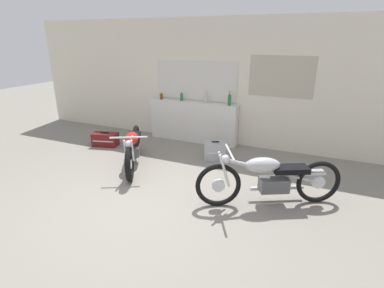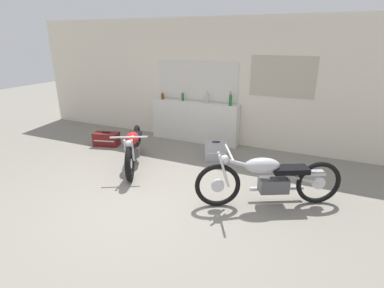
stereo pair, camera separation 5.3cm
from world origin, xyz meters
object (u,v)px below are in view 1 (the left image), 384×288
bottle_left_center (182,96)px  hard_case_silver (215,151)px  hard_case_darkred (105,139)px  motorcycle_red (133,147)px  motorcycle_silver (270,178)px  bottle_center (206,98)px  bottle_right_center (229,99)px  bottle_leftmost (161,96)px

bottle_left_center → hard_case_silver: size_ratio=0.44×
hard_case_darkred → bottle_left_center: bearing=39.8°
motorcycle_red → motorcycle_silver: (2.66, -0.40, 0.04)m
motorcycle_silver → hard_case_darkred: (-3.91, 1.08, -0.27)m
hard_case_darkred → hard_case_silver: size_ratio=1.22×
bottle_center → bottle_right_center: (0.56, -0.02, 0.01)m
motorcycle_red → hard_case_darkred: size_ratio=2.79×
bottle_right_center → motorcycle_silver: bottle_right_center is taller
bottle_left_center → motorcycle_red: bottle_left_center is taller
bottle_center → hard_case_darkred: (-2.04, -1.12, -0.93)m
bottle_right_center → hard_case_darkred: size_ratio=0.49×
bottle_leftmost → bottle_left_center: 0.53m
bottle_center → motorcycle_red: 2.10m
bottle_right_center → motorcycle_red: size_ratio=0.18×
bottle_left_center → bottle_right_center: 1.20m
motorcycle_silver → hard_case_darkred: motorcycle_silver is taller
bottle_left_center → motorcycle_silver: (2.51, -2.25, -0.63)m
bottle_left_center → bottle_center: bottle_center is taller
bottle_left_center → hard_case_darkred: bottle_left_center is taller
bottle_leftmost → hard_case_darkred: size_ratio=0.28×
bottle_leftmost → bottle_left_center: (0.52, 0.04, 0.02)m
bottle_left_center → bottle_center: 0.64m
bottle_center → hard_case_darkred: size_ratio=0.46×
bottle_left_center → bottle_right_center: bearing=-2.8°
bottle_center → bottle_right_center: bearing=-1.7°
motorcycle_silver → motorcycle_red: bearing=171.5°
bottle_left_center → hard_case_darkred: size_ratio=0.36×
bottle_right_center → hard_case_darkred: bottle_right_center is taller
bottle_right_center → motorcycle_silver: (1.31, -2.19, -0.67)m
bottle_leftmost → bottle_right_center: size_ratio=0.56×
bottle_leftmost → hard_case_silver: 2.10m
motorcycle_red → bottle_leftmost: bearing=101.4°
motorcycle_red → hard_case_darkred: bearing=151.1°
bottle_leftmost → motorcycle_red: 1.96m
motorcycle_silver → hard_case_darkred: bearing=164.5°
motorcycle_silver → hard_case_silver: bearing=134.4°
bottle_center → motorcycle_silver: (1.87, -2.21, -0.65)m
bottle_center → bottle_right_center: bottle_right_center is taller
bottle_center → motorcycle_silver: 2.97m
motorcycle_silver → bottle_leftmost: bearing=143.9°
bottle_right_center → motorcycle_silver: 2.64m
bottle_leftmost → bottle_center: bottle_center is taller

